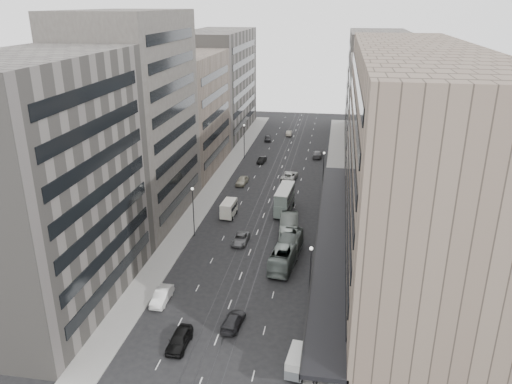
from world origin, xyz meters
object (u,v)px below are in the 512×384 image
Objects in this scene: sedan_2 at (241,239)px; pedestrian at (315,378)px; vw_microbus at (297,361)px; sedan_0 at (179,339)px; bus_near at (286,251)px; sedan_1 at (162,296)px; panel_van at (229,208)px; bus_far at (289,233)px; double_decker at (285,199)px.

pedestrian reaches higher than sedan_2.
vw_microbus is at bearing -58.31° from pedestrian.
sedan_2 is at bearing 87.30° from sedan_0.
bus_near is 22.78m from vw_microbus.
panel_van is at bearing 84.60° from sedan_1.
double_decker is at bearing -85.53° from bus_far.
pedestrian is at bearing -30.71° from sedan_1.
bus_far is at bearing -76.89° from double_decker.
double_decker is 1.71× the size of sedan_0.
bus_far reaches higher than sedan_0.
sedan_1 is 22.90m from pedestrian.
vw_microbus is 2.33× the size of pedestrian.
sedan_0 is 9.27m from sedan_1.
vw_microbus is 29.53m from sedan_2.
pedestrian is at bearing 95.89° from bus_far.
panel_van is at bearing -41.86° from bus_far.
vw_microbus is at bearing -28.66° from sedan_1.
bus_near is at bearing 105.09° from vw_microbus.
sedan_0 is at bearing -83.55° from panel_van.
bus_far is 2.89× the size of vw_microbus.
bus_near reaches higher than pedestrian.
panel_van is at bearing 118.57° from vw_microbus.
bus_far is 28.59m from vw_microbus.
bus_far reaches higher than bus_near.
pedestrian is at bearing -63.44° from panel_van.
bus_far is at bearing 103.89° from vw_microbus.
vw_microbus is at bearing -6.52° from sedan_0.
sedan_1 is (-11.91, -30.86, -1.67)m from double_decker.
sedan_2 is 32.16m from pedestrian.
double_decker reaches higher than panel_van.
sedan_0 is at bearing -26.98° from pedestrian.
sedan_2 is (-5.36, -13.21, -1.80)m from double_decker.
panel_van reaches higher than sedan_1.
double_decker is at bearing 24.29° from panel_van.
vw_microbus is at bearing 92.74° from bus_far.
bus_near is at bearing 42.08° from sedan_1.
panel_van reaches higher than pedestrian.
sedan_2 is at bearing -25.90° from bus_near.
vw_microbus is 0.87× the size of sedan_1.
double_decker is 10.06m from panel_van.
sedan_2 is (-7.66, 4.83, -0.98)m from bus_near.
sedan_0 is 15.35m from pedestrian.
sedan_1 is at bearing -43.49° from pedestrian.
sedan_2 is at bearing -78.66° from pedestrian.
sedan_2 is at bearing -108.29° from double_decker.
bus_far is 2.63× the size of panel_van.
sedan_1 is at bearing -107.33° from double_decker.
double_decker is at bearing 69.46° from sedan_2.
pedestrian reaches higher than sedan_1.
pedestrian is (19.68, -11.71, 0.26)m from sedan_1.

